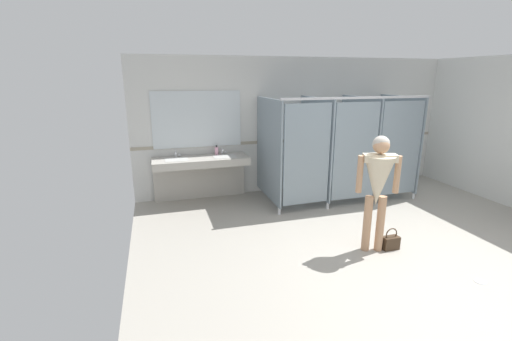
% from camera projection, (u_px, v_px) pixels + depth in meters
% --- Properties ---
extents(ground_plane, '(7.00, 7.00, 0.10)m').
position_uv_depth(ground_plane, '(399.00, 260.00, 4.65)').
color(ground_plane, '#9E998E').
extents(wall_back, '(7.00, 0.12, 2.73)m').
position_uv_depth(wall_back, '(304.00, 125.00, 7.29)').
color(wall_back, silver).
rests_on(wall_back, ground_plane).
extents(wall_back_tile_band, '(7.00, 0.01, 0.06)m').
position_uv_depth(wall_back_tile_band, '(304.00, 140.00, 7.32)').
color(wall_back_tile_band, '#9E937F').
rests_on(wall_back_tile_band, wall_back).
extents(vanity_counter, '(1.78, 0.59, 0.99)m').
position_uv_depth(vanity_counter, '(201.00, 168.00, 6.61)').
color(vanity_counter, '#B2ADA3').
rests_on(vanity_counter, ground_plane).
extents(mirror_panel, '(1.68, 0.02, 1.06)m').
position_uv_depth(mirror_panel, '(197.00, 119.00, 6.56)').
color(mirror_panel, silver).
rests_on(mirror_panel, wall_back).
extents(bathroom_stalls, '(2.89, 1.38, 2.01)m').
position_uv_depth(bathroom_stalls, '(342.00, 147.00, 6.58)').
color(bathroom_stalls, gray).
rests_on(bathroom_stalls, ground_plane).
extents(person_standing, '(0.54, 0.51, 1.61)m').
position_uv_depth(person_standing, '(378.00, 180.00, 4.57)').
color(person_standing, tan).
rests_on(person_standing, ground_plane).
extents(handbag, '(0.24, 0.12, 0.32)m').
position_uv_depth(handbag, '(391.00, 242.00, 4.83)').
color(handbag, '#3F2D1E').
rests_on(handbag, ground_plane).
extents(soap_dispenser, '(0.07, 0.07, 0.19)m').
position_uv_depth(soap_dispenser, '(217.00, 151.00, 6.70)').
color(soap_dispenser, '#D899B2').
rests_on(soap_dispenser, vanity_counter).
extents(floor_drain_cover, '(0.14, 0.14, 0.01)m').
position_uv_depth(floor_drain_cover, '(481.00, 281.00, 4.09)').
color(floor_drain_cover, '#B7BABF').
rests_on(floor_drain_cover, ground_plane).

